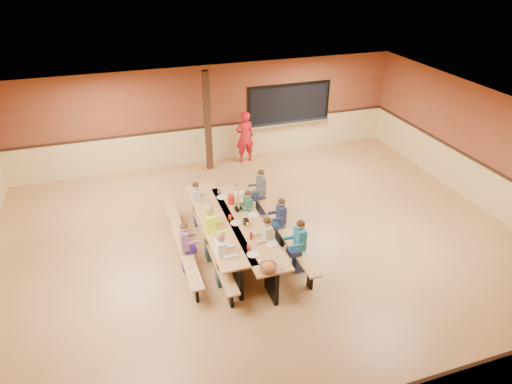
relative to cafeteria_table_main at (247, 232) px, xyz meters
name	(u,v)px	position (x,y,z in m)	size (l,w,h in m)	color
ground	(263,246)	(0.40, 0.08, -0.53)	(12.00, 12.00, 0.00)	#9F6A3C
room_envelope	(263,221)	(0.40, 0.08, 0.16)	(12.04, 10.04, 3.02)	brown
kitchen_pass_through	(289,107)	(3.00, 5.04, 0.96)	(2.78, 0.28, 1.38)	black
structural_post	(208,122)	(0.20, 4.48, 0.97)	(0.18, 0.18, 3.00)	#321D10
cafeteria_table_main	(247,232)	(0.00, 0.00, 0.00)	(1.91, 3.70, 0.74)	#B78348
cafeteria_table_second	(218,228)	(-0.59, 0.35, 0.00)	(1.91, 3.70, 0.74)	#B78348
seated_child_white_left	(221,259)	(-0.82, -0.90, 0.10)	(0.39, 0.32, 1.25)	white
seated_adult_yellow	(210,233)	(-0.82, 0.02, 0.14)	(0.43, 0.35, 1.33)	#D7FF1B
seated_child_grey_left	(197,204)	(-0.82, 1.45, 0.05)	(0.34, 0.28, 1.16)	#ADADAD
seated_child_teal_right	(300,246)	(0.83, -0.97, 0.09)	(0.38, 0.31, 1.23)	teal
seated_child_navy_right	(281,222)	(0.83, 0.08, 0.05)	(0.34, 0.28, 1.16)	navy
seated_child_char_right	(261,192)	(0.83, 1.48, 0.08)	(0.37, 0.30, 1.21)	#50565A
seated_child_purple_sec	(185,247)	(-1.42, -0.21, 0.05)	(0.34, 0.28, 1.15)	#7E4D77
seated_child_green_sec	(248,213)	(0.23, 0.68, 0.04)	(0.34, 0.27, 1.14)	#2A6C56
seated_child_tan_sec	(267,243)	(0.23, -0.63, 0.07)	(0.36, 0.30, 1.20)	#C1B597
standing_woman	(245,137)	(1.38, 4.63, 0.29)	(0.60, 0.39, 1.64)	red
punch_pitcher	(231,199)	(-0.10, 0.95, 0.32)	(0.16, 0.16, 0.22)	red
chip_bowl	(268,267)	(-0.11, -1.65, 0.29)	(0.32, 0.32, 0.15)	orange
napkin_dispenser	(246,222)	(-0.03, -0.02, 0.28)	(0.10, 0.14, 0.13)	black
condiment_mustard	(247,226)	(-0.07, -0.22, 0.30)	(0.06, 0.06, 0.17)	yellow
condiment_ketchup	(251,236)	(-0.10, -0.59, 0.30)	(0.06, 0.06, 0.17)	#B2140F
table_paddle	(238,205)	(-0.02, 0.61, 0.35)	(0.16, 0.16, 0.56)	black
place_settings	(247,222)	(0.00, 0.00, 0.27)	(0.65, 3.30, 0.11)	beige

